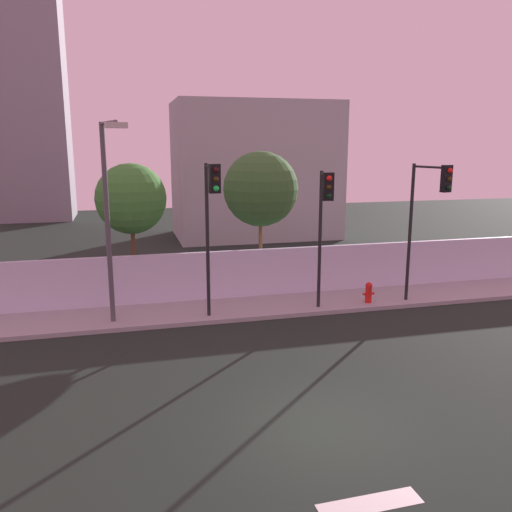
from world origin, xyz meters
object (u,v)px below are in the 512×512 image
object	(u,v)px
traffic_light_left	(428,204)
traffic_light_right	(324,211)
roadside_tree_midleft	(131,199)
traffic_light_center	(211,209)
street_lamp_curbside	(109,207)
fire_hydrant	(369,292)
roadside_tree_midright	(261,189)

from	to	relation	value
traffic_light_left	traffic_light_right	distance (m)	3.79
traffic_light_left	roadside_tree_midleft	distance (m)	10.75
traffic_light_center	roadside_tree_midleft	xyz separation A→B (m)	(-2.42, 3.63, 0.01)
street_lamp_curbside	traffic_light_left	bearing A→B (deg)	-3.90
fire_hydrant	roadside_tree_midleft	xyz separation A→B (m)	(-8.27, 3.19, 3.29)
traffic_light_center	fire_hydrant	xyz separation A→B (m)	(5.85, 0.44, -3.28)
roadside_tree_midleft	roadside_tree_midright	bearing A→B (deg)	0.00
traffic_light_center	street_lamp_curbside	distance (m)	3.18
street_lamp_curbside	fire_hydrant	bearing A→B (deg)	0.44
roadside_tree_midright	traffic_light_center	bearing A→B (deg)	-125.48
roadside_tree_midleft	traffic_light_right	bearing A→B (deg)	-31.63
traffic_light_center	street_lamp_curbside	bearing A→B (deg)	173.31
traffic_light_center	roadside_tree_midright	xyz separation A→B (m)	(2.59, 3.63, 0.27)
roadside_tree_midleft	street_lamp_curbside	bearing A→B (deg)	-102.76
fire_hydrant	roadside_tree_midright	world-z (taller)	roadside_tree_midright
street_lamp_curbside	fire_hydrant	xyz separation A→B (m)	(9.01, 0.07, -3.38)
traffic_light_center	traffic_light_right	bearing A→B (deg)	-2.86
traffic_light_left	street_lamp_curbside	bearing A→B (deg)	176.10
fire_hydrant	traffic_light_center	bearing A→B (deg)	-175.70
traffic_light_left	street_lamp_curbside	xyz separation A→B (m)	(-10.72, 0.73, 0.12)
traffic_light_left	traffic_light_right	xyz separation A→B (m)	(-3.78, 0.17, -0.16)
fire_hydrant	roadside_tree_midleft	world-z (taller)	roadside_tree_midleft
traffic_light_center	roadside_tree_midright	size ratio (longest dim) A/B	0.91
street_lamp_curbside	roadside_tree_midleft	bearing A→B (deg)	77.24
traffic_light_left	traffic_light_center	distance (m)	7.57
traffic_light_right	roadside_tree_midright	bearing A→B (deg)	107.35
traffic_light_left	traffic_light_center	size ratio (longest dim) A/B	0.98
roadside_tree_midright	traffic_light_right	bearing A→B (deg)	-72.65
traffic_light_center	traffic_light_right	distance (m)	3.79
traffic_light_left	traffic_light_center	bearing A→B (deg)	177.26
traffic_light_center	roadside_tree_midleft	bearing A→B (deg)	123.70
fire_hydrant	roadside_tree_midleft	distance (m)	9.46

